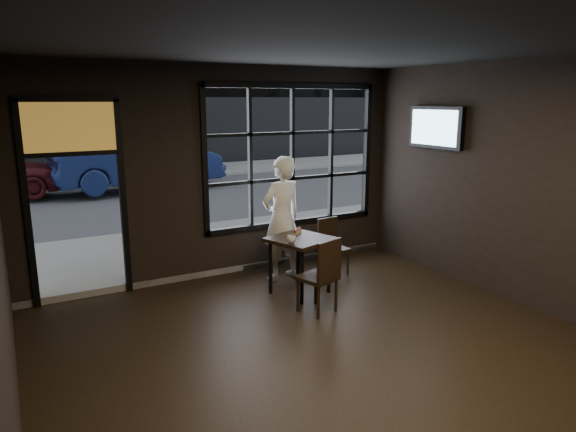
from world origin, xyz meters
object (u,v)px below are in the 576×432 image
cafe_table (300,265)px  chair_near (317,275)px  man (282,218)px  navy_car (138,161)px

cafe_table → chair_near: chair_near is taller
man → navy_car: (-0.07, 8.89, -0.02)m
chair_near → man: (0.21, 1.35, 0.45)m
cafe_table → chair_near: bearing=-120.0°
man → navy_car: man is taller
man → cafe_table: bearing=73.6°
man → chair_near: bearing=71.0°
man → navy_car: bearing=-99.6°
chair_near → navy_car: size_ratio=0.20×
cafe_table → man: 0.86m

